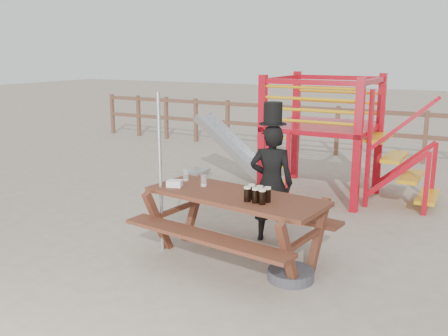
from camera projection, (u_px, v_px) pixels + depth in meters
ground at (210, 264)px, 5.95m from camera, size 60.00×60.00×0.00m
back_fence at (358, 127)px, 11.77m from camera, size 15.09×0.09×1.20m
playground_fort at (318, 133)px, 8.71m from camera, size 4.71×1.84×2.10m
picnic_table at (235, 219)px, 5.94m from camera, size 2.33×1.75×0.84m
man_with_hat at (271, 180)px, 6.53m from camera, size 0.66×0.54×1.85m
metal_pole at (160, 174)px, 6.14m from camera, size 0.04×0.04×2.00m
parasol_base at (291, 274)px, 5.53m from camera, size 0.51×0.51×0.22m
paper_bag at (175, 183)px, 6.19m from camera, size 0.22×0.19×0.08m
stout_pints at (257, 194)px, 5.55m from camera, size 0.28×0.21×0.17m
empty_glasses at (195, 178)px, 6.33m from camera, size 0.42×0.19×0.15m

